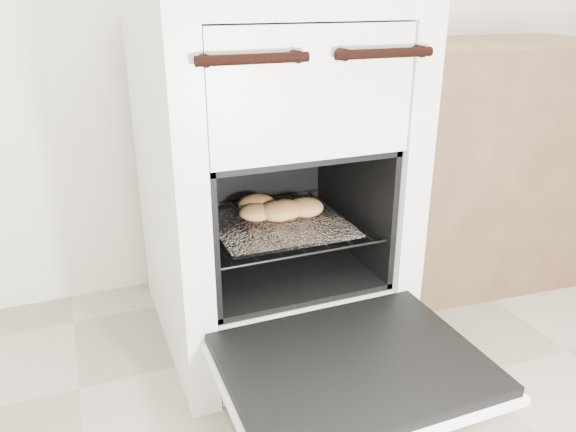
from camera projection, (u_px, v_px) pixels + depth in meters
stove at (268, 180)px, 1.59m from camera, size 0.64×0.71×0.98m
oven_door at (353, 367)px, 1.22m from camera, size 0.57×0.45×0.04m
oven_rack at (277, 224)px, 1.57m from camera, size 0.46×0.45×0.01m
foil_sheet at (279, 224)px, 1.55m from camera, size 0.36×0.32×0.01m
baked_rolls at (277, 208)px, 1.58m from camera, size 0.27×0.22×0.05m
counter at (482, 160)px, 2.02m from camera, size 0.86×0.61×0.82m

